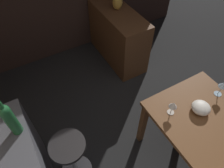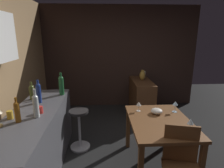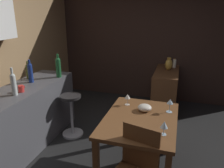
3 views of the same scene
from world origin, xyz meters
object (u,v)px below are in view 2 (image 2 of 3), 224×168
(dining_table, at_px, (159,126))
(chair_near_window, at_px, (181,164))
(wine_bottle_amber, at_px, (17,111))
(vase_brass, at_px, (142,75))
(wine_glass_left, at_px, (139,104))
(wine_glass_right, at_px, (191,122))
(wine_bottle_cobalt, at_px, (39,92))
(sideboard_cabinet, at_px, (141,97))
(fruit_bowl, at_px, (157,111))
(bar_stool, at_px, (79,128))
(cup_red, at_px, (40,110))
(wine_bottle_olive, at_px, (32,91))
(wine_bottle_clear, at_px, (36,105))
(wine_bottle_green, at_px, (61,84))
(cup_mustard, at_px, (10,115))
(pillar_candle_tall, at_px, (144,74))
(wine_glass_center, at_px, (175,104))

(dining_table, height_order, chair_near_window, chair_near_window)
(wine_bottle_amber, bearing_deg, vase_brass, -40.61)
(wine_glass_left, relative_size, wine_bottle_amber, 0.50)
(wine_glass_right, bearing_deg, wine_bottle_cobalt, 72.32)
(sideboard_cabinet, distance_m, fruit_bowl, 1.77)
(bar_stool, distance_m, cup_red, 0.91)
(wine_bottle_olive, bearing_deg, wine_bottle_clear, -156.74)
(wine_bottle_green, bearing_deg, wine_glass_left, -107.65)
(vase_brass, bearing_deg, wine_bottle_green, 127.75)
(dining_table, xyz_separation_m, wine_bottle_green, (0.72, 1.47, 0.44))
(bar_stool, xyz_separation_m, wine_glass_left, (-0.20, -0.95, 0.49))
(wine_bottle_cobalt, bearing_deg, bar_stool, -72.34)
(dining_table, relative_size, bar_stool, 1.63)
(dining_table, distance_m, bar_stool, 1.32)
(cup_mustard, bearing_deg, vase_brass, -43.63)
(wine_glass_left, height_order, wine_bottle_green, wine_bottle_green)
(dining_table, distance_m, pillar_candle_tall, 2.27)
(cup_mustard, height_order, cup_red, cup_mustard)
(dining_table, relative_size, wine_bottle_green, 2.97)
(wine_glass_left, bearing_deg, wine_glass_center, -96.65)
(wine_bottle_olive, bearing_deg, wine_bottle_amber, -171.74)
(dining_table, bearing_deg, wine_glass_right, -135.33)
(wine_bottle_olive, height_order, pillar_candle_tall, wine_bottle_olive)
(sideboard_cabinet, height_order, wine_bottle_amber, wine_bottle_amber)
(dining_table, bearing_deg, wine_bottle_cobalt, 78.44)
(sideboard_cabinet, distance_m, pillar_candle_tall, 0.59)
(wine_bottle_olive, bearing_deg, dining_table, -105.09)
(pillar_candle_tall, bearing_deg, vase_brass, 157.44)
(wine_bottle_clear, distance_m, wine_bottle_green, 0.88)
(wine_glass_right, height_order, wine_bottle_clear, wine_bottle_clear)
(cup_red, bearing_deg, wine_bottle_olive, 27.97)
(wine_bottle_olive, height_order, wine_bottle_amber, wine_bottle_amber)
(wine_bottle_olive, xyz_separation_m, cup_red, (-0.54, -0.29, -0.08))
(sideboard_cabinet, relative_size, wine_glass_center, 6.49)
(wine_glass_right, distance_m, wine_bottle_amber, 2.06)
(bar_stool, relative_size, cup_red, 6.29)
(sideboard_cabinet, height_order, wine_bottle_green, wine_bottle_green)
(wine_glass_right, distance_m, cup_mustard, 2.19)
(sideboard_cabinet, relative_size, fruit_bowl, 6.43)
(chair_near_window, distance_m, wine_bottle_clear, 1.81)
(wine_bottle_green, xyz_separation_m, cup_mustard, (-0.91, 0.43, -0.13))
(fruit_bowl, relative_size, pillar_candle_tall, 0.89)
(wine_glass_left, height_order, pillar_candle_tall, pillar_candle_tall)
(wine_glass_right, xyz_separation_m, wine_bottle_amber, (0.01, 2.05, 0.19))
(wine_glass_center, height_order, wine_bottle_green, wine_bottle_green)
(dining_table, height_order, wine_bottle_olive, wine_bottle_olive)
(sideboard_cabinet, xyz_separation_m, wine_bottle_clear, (-2.09, 1.76, 0.65))
(wine_glass_left, distance_m, wine_bottle_green, 1.32)
(wine_bottle_olive, xyz_separation_m, wine_bottle_green, (0.21, -0.41, 0.05))
(wine_glass_center, relative_size, wine_bottle_green, 0.45)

